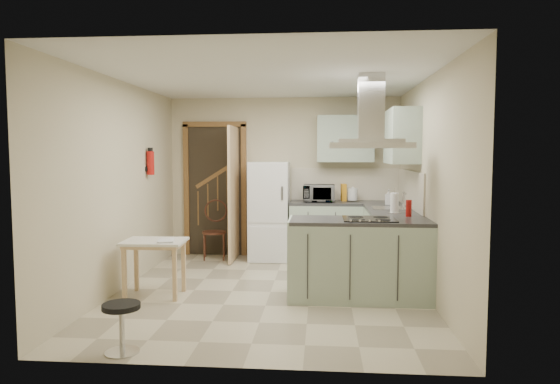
# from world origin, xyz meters

# --- Properties ---
(floor) EXTENTS (4.20, 4.20, 0.00)m
(floor) POSITION_xyz_m (0.00, 0.00, 0.00)
(floor) COLOR #C0B595
(floor) RESTS_ON ground
(ceiling) EXTENTS (4.20, 4.20, 0.00)m
(ceiling) POSITION_xyz_m (0.00, 0.00, 2.50)
(ceiling) COLOR silver
(ceiling) RESTS_ON back_wall
(back_wall) EXTENTS (3.60, 0.00, 3.60)m
(back_wall) POSITION_xyz_m (0.00, 2.10, 1.25)
(back_wall) COLOR beige
(back_wall) RESTS_ON floor
(left_wall) EXTENTS (0.00, 4.20, 4.20)m
(left_wall) POSITION_xyz_m (-1.80, 0.00, 1.25)
(left_wall) COLOR beige
(left_wall) RESTS_ON floor
(right_wall) EXTENTS (0.00, 4.20, 4.20)m
(right_wall) POSITION_xyz_m (1.80, 0.00, 1.25)
(right_wall) COLOR beige
(right_wall) RESTS_ON floor
(doorway) EXTENTS (1.10, 0.12, 2.10)m
(doorway) POSITION_xyz_m (-1.10, 2.07, 1.05)
(doorway) COLOR brown
(doorway) RESTS_ON floor
(fridge) EXTENTS (0.60, 0.60, 1.50)m
(fridge) POSITION_xyz_m (-0.20, 1.80, 0.75)
(fridge) COLOR white
(fridge) RESTS_ON floor
(counter_back) EXTENTS (1.08, 0.60, 0.90)m
(counter_back) POSITION_xyz_m (0.66, 1.80, 0.45)
(counter_back) COLOR #9EB2A0
(counter_back) RESTS_ON floor
(counter_right) EXTENTS (0.60, 1.95, 0.90)m
(counter_right) POSITION_xyz_m (1.50, 1.12, 0.45)
(counter_right) COLOR #9EB2A0
(counter_right) RESTS_ON floor
(splashback) EXTENTS (1.68, 0.02, 0.50)m
(splashback) POSITION_xyz_m (0.96, 2.09, 1.15)
(splashback) COLOR beige
(splashback) RESTS_ON counter_back
(wall_cabinet_back) EXTENTS (0.85, 0.35, 0.70)m
(wall_cabinet_back) POSITION_xyz_m (0.95, 1.93, 1.85)
(wall_cabinet_back) COLOR #9EB2A0
(wall_cabinet_back) RESTS_ON back_wall
(wall_cabinet_right) EXTENTS (0.35, 0.90, 0.70)m
(wall_cabinet_right) POSITION_xyz_m (1.62, 0.85, 1.85)
(wall_cabinet_right) COLOR #9EB2A0
(wall_cabinet_right) RESTS_ON right_wall
(peninsula) EXTENTS (1.55, 0.65, 0.90)m
(peninsula) POSITION_xyz_m (1.02, -0.18, 0.45)
(peninsula) COLOR #9EB2A0
(peninsula) RESTS_ON floor
(hob) EXTENTS (0.58, 0.50, 0.01)m
(hob) POSITION_xyz_m (1.12, -0.18, 0.91)
(hob) COLOR black
(hob) RESTS_ON peninsula
(extractor_hood) EXTENTS (0.90, 0.55, 0.10)m
(extractor_hood) POSITION_xyz_m (1.12, -0.18, 1.72)
(extractor_hood) COLOR silver
(extractor_hood) RESTS_ON ceiling
(sink) EXTENTS (0.45, 0.40, 0.01)m
(sink) POSITION_xyz_m (1.50, 0.95, 0.91)
(sink) COLOR silver
(sink) RESTS_ON counter_right
(fire_extinguisher) EXTENTS (0.10, 0.10, 0.32)m
(fire_extinguisher) POSITION_xyz_m (-1.74, 0.90, 1.50)
(fire_extinguisher) COLOR #B2140F
(fire_extinguisher) RESTS_ON left_wall
(drop_leaf_table) EXTENTS (0.70, 0.53, 0.64)m
(drop_leaf_table) POSITION_xyz_m (-1.31, -0.27, 0.32)
(drop_leaf_table) COLOR #D7C884
(drop_leaf_table) RESTS_ON floor
(bentwood_chair) EXTENTS (0.42, 0.42, 0.83)m
(bentwood_chair) POSITION_xyz_m (-1.05, 1.76, 0.41)
(bentwood_chair) COLOR #55341C
(bentwood_chair) RESTS_ON floor
(stool) EXTENTS (0.35, 0.35, 0.42)m
(stool) POSITION_xyz_m (-1.04, -1.88, 0.21)
(stool) COLOR black
(stool) RESTS_ON floor
(microwave) EXTENTS (0.48, 0.33, 0.26)m
(microwave) POSITION_xyz_m (0.56, 1.77, 1.03)
(microwave) COLOR black
(microwave) RESTS_ON counter_back
(kettle) EXTENTS (0.18, 0.18, 0.22)m
(kettle) POSITION_xyz_m (1.07, 1.86, 1.01)
(kettle) COLOR white
(kettle) RESTS_ON counter_back
(cereal_box) EXTENTS (0.09, 0.18, 0.26)m
(cereal_box) POSITION_xyz_m (0.93, 1.97, 1.03)
(cereal_box) COLOR orange
(cereal_box) RESTS_ON counter_back
(soap_bottle) EXTENTS (0.11, 0.11, 0.22)m
(soap_bottle) POSITION_xyz_m (1.55, 1.45, 1.01)
(soap_bottle) COLOR silver
(soap_bottle) RESTS_ON counter_right
(paper_towel) EXTENTS (0.10, 0.10, 0.26)m
(paper_towel) POSITION_xyz_m (1.48, 0.41, 1.03)
(paper_towel) COLOR white
(paper_towel) RESTS_ON counter_right
(cup) EXTENTS (0.15, 0.15, 0.09)m
(cup) POSITION_xyz_m (1.50, 0.47, 0.95)
(cup) COLOR silver
(cup) RESTS_ON counter_right
(red_bottle) EXTENTS (0.07, 0.07, 0.19)m
(red_bottle) POSITION_xyz_m (1.61, 0.12, 1.00)
(red_bottle) COLOR #A6120E
(red_bottle) RESTS_ON peninsula
(book) EXTENTS (0.23, 0.28, 0.11)m
(book) POSITION_xyz_m (-1.24, -0.35, 0.70)
(book) COLOR #A7374C
(book) RESTS_ON drop_leaf_table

